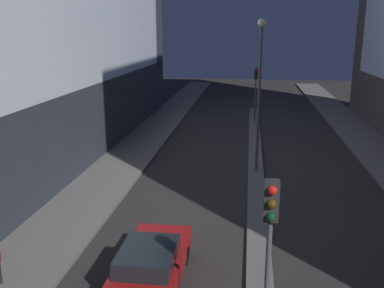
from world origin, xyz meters
name	(u,v)px	position (x,y,z in m)	size (l,w,h in m)	color
median_strip	(256,163)	(0.00, 19.71, 0.07)	(0.87, 37.42, 0.13)	#66605B
traffic_light_near	(270,235)	(0.00, 3.32, 3.53)	(0.32, 0.42, 4.63)	#4C4C51
traffic_light_mid	(256,83)	(0.00, 31.20, 3.53)	(0.32, 0.42, 4.63)	#4C4C51
street_lamp	(260,78)	(0.00, 18.01, 5.35)	(0.45, 0.45, 8.26)	#4C4C51
car_left_lane	(150,265)	(-3.39, 6.29, 0.77)	(1.93, 4.74, 1.50)	maroon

